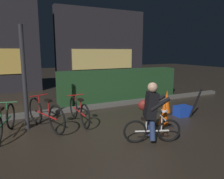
# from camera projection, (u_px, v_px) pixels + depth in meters

# --- Properties ---
(ground_plane) EXTENTS (40.00, 40.00, 0.00)m
(ground_plane) POSITION_uv_depth(u_px,v_px,m) (116.00, 133.00, 4.88)
(ground_plane) COLOR #2D261E
(sidewalk_curb) EXTENTS (12.00, 0.24, 0.12)m
(sidewalk_curb) POSITION_uv_depth(u_px,v_px,m) (84.00, 108.00, 6.81)
(sidewalk_curb) COLOR #56544F
(sidewalk_curb) RESTS_ON ground
(hedge_row) EXTENTS (4.80, 0.70, 1.14)m
(hedge_row) POSITION_uv_depth(u_px,v_px,m) (120.00, 84.00, 8.30)
(hedge_row) COLOR #214723
(hedge_row) RESTS_ON ground
(storefront_right) EXTENTS (5.22, 0.54, 4.13)m
(storefront_right) POSITION_uv_depth(u_px,v_px,m) (102.00, 47.00, 12.10)
(storefront_right) COLOR #262328
(storefront_right) RESTS_ON ground
(street_post) EXTENTS (0.10, 0.10, 2.44)m
(street_post) POSITION_uv_depth(u_px,v_px,m) (24.00, 79.00, 4.94)
(street_post) COLOR #2D2D33
(street_post) RESTS_ON ground
(parked_bike_left_mid) EXTENTS (0.55, 1.49, 0.71)m
(parked_bike_left_mid) POSITION_uv_depth(u_px,v_px,m) (4.00, 122.00, 4.66)
(parked_bike_left_mid) COLOR black
(parked_bike_left_mid) RESTS_ON ground
(parked_bike_center_left) EXTENTS (0.61, 1.64, 0.79)m
(parked_bike_center_left) POSITION_uv_depth(u_px,v_px,m) (45.00, 114.00, 5.10)
(parked_bike_center_left) COLOR black
(parked_bike_center_left) RESTS_ON ground
(parked_bike_center_right) EXTENTS (0.46, 1.53, 0.71)m
(parked_bike_center_right) POSITION_uv_depth(u_px,v_px,m) (79.00, 111.00, 5.51)
(parked_bike_center_right) COLOR black
(parked_bike_center_right) RESTS_ON ground
(traffic_cone_near) EXTENTS (0.36, 0.36, 0.68)m
(traffic_cone_near) POSITION_uv_depth(u_px,v_px,m) (164.00, 113.00, 5.31)
(traffic_cone_near) COLOR black
(traffic_cone_near) RESTS_ON ground
(traffic_cone_far) EXTENTS (0.36, 0.36, 0.71)m
(traffic_cone_far) POSITION_uv_depth(u_px,v_px,m) (167.00, 102.00, 6.39)
(traffic_cone_far) COLOR black
(traffic_cone_far) RESTS_ON ground
(blue_crate) EXTENTS (0.45, 0.33, 0.30)m
(blue_crate) POSITION_uv_depth(u_px,v_px,m) (182.00, 111.00, 6.14)
(blue_crate) COLOR #193DB7
(blue_crate) RESTS_ON ground
(cyclist) EXTENTS (1.12, 0.65, 1.25)m
(cyclist) POSITION_uv_depth(u_px,v_px,m) (151.00, 112.00, 4.31)
(cyclist) COLOR black
(cyclist) RESTS_ON ground
(closed_umbrella) EXTENTS (0.33, 0.17, 0.82)m
(closed_umbrella) POSITION_uv_depth(u_px,v_px,m) (196.00, 103.00, 5.97)
(closed_umbrella) COLOR black
(closed_umbrella) RESTS_ON ground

